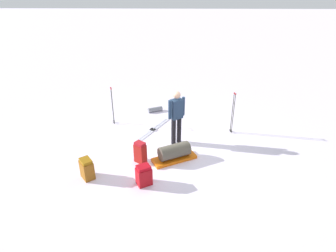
{
  "coord_description": "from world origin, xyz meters",
  "views": [
    {
      "loc": [
        -7.54,
        -0.16,
        4.66
      ],
      "look_at": [
        0.0,
        0.0,
        0.7
      ],
      "focal_mm": 30.98,
      "sensor_mm": 36.0,
      "label": 1
    }
  ],
  "objects_px": {
    "backpack_large_dark": "(87,169)",
    "ski_poles_planted_far": "(233,111)",
    "ski_pair_near": "(153,130)",
    "sleeping_mat_rolled": "(155,109)",
    "skier_standing": "(177,115)",
    "backpack_bright": "(144,175)",
    "backpack_small_spare": "(140,152)",
    "ski_poles_planted_near": "(112,104)",
    "gear_sled": "(174,153)"
  },
  "relations": [
    {
      "from": "backpack_large_dark",
      "to": "ski_poles_planted_far",
      "type": "distance_m",
      "value": 4.83
    },
    {
      "from": "ski_pair_near",
      "to": "sleeping_mat_rolled",
      "type": "bearing_deg",
      "value": 0.25
    },
    {
      "from": "skier_standing",
      "to": "backpack_bright",
      "type": "bearing_deg",
      "value": 158.34
    },
    {
      "from": "backpack_small_spare",
      "to": "ski_poles_planted_far",
      "type": "xyz_separation_m",
      "value": [
        1.76,
        -2.81,
        0.47
      ]
    },
    {
      "from": "ski_pair_near",
      "to": "backpack_bright",
      "type": "bearing_deg",
      "value": 179.6
    },
    {
      "from": "backpack_large_dark",
      "to": "sleeping_mat_rolled",
      "type": "bearing_deg",
      "value": -19.98
    },
    {
      "from": "backpack_large_dark",
      "to": "ski_poles_planted_near",
      "type": "relative_size",
      "value": 0.42
    },
    {
      "from": "ski_poles_planted_far",
      "to": "ski_pair_near",
      "type": "bearing_deg",
      "value": 88.12
    },
    {
      "from": "gear_sled",
      "to": "sleeping_mat_rolled",
      "type": "distance_m",
      "value": 3.31
    },
    {
      "from": "ski_pair_near",
      "to": "ski_poles_planted_far",
      "type": "distance_m",
      "value": 2.71
    },
    {
      "from": "skier_standing",
      "to": "gear_sled",
      "type": "distance_m",
      "value": 1.2
    },
    {
      "from": "gear_sled",
      "to": "sleeping_mat_rolled",
      "type": "bearing_deg",
      "value": 12.86
    },
    {
      "from": "skier_standing",
      "to": "ski_poles_planted_near",
      "type": "relative_size",
      "value": 1.29
    },
    {
      "from": "sleeping_mat_rolled",
      "to": "ski_pair_near",
      "type": "bearing_deg",
      "value": -179.75
    },
    {
      "from": "ski_poles_planted_far",
      "to": "gear_sled",
      "type": "bearing_deg",
      "value": 131.41
    },
    {
      "from": "backpack_bright",
      "to": "ski_poles_planted_far",
      "type": "bearing_deg",
      "value": -43.8
    },
    {
      "from": "backpack_large_dark",
      "to": "backpack_bright",
      "type": "height_order",
      "value": "backpack_large_dark"
    },
    {
      "from": "skier_standing",
      "to": "ski_pair_near",
      "type": "height_order",
      "value": "skier_standing"
    },
    {
      "from": "sleeping_mat_rolled",
      "to": "gear_sled",
      "type": "bearing_deg",
      "value": -167.14
    },
    {
      "from": "backpack_large_dark",
      "to": "ski_poles_planted_near",
      "type": "height_order",
      "value": "ski_poles_planted_near"
    },
    {
      "from": "ski_pair_near",
      "to": "ski_poles_planted_near",
      "type": "relative_size",
      "value": 1.34
    },
    {
      "from": "backpack_small_spare",
      "to": "sleeping_mat_rolled",
      "type": "height_order",
      "value": "backpack_small_spare"
    },
    {
      "from": "backpack_large_dark",
      "to": "backpack_small_spare",
      "type": "xyz_separation_m",
      "value": [
        0.75,
        -1.28,
        0.03
      ]
    },
    {
      "from": "backpack_bright",
      "to": "ski_poles_planted_far",
      "type": "xyz_separation_m",
      "value": [
        2.74,
        -2.62,
        0.51
      ]
    },
    {
      "from": "sleeping_mat_rolled",
      "to": "backpack_small_spare",
      "type": "bearing_deg",
      "value": 176.5
    },
    {
      "from": "backpack_small_spare",
      "to": "ski_poles_planted_near",
      "type": "distance_m",
      "value": 2.67
    },
    {
      "from": "ski_pair_near",
      "to": "gear_sled",
      "type": "relative_size",
      "value": 1.34
    },
    {
      "from": "skier_standing",
      "to": "ski_pair_near",
      "type": "distance_m",
      "value": 1.46
    },
    {
      "from": "ski_pair_near",
      "to": "ski_poles_planted_far",
      "type": "bearing_deg",
      "value": -91.88
    },
    {
      "from": "backpack_small_spare",
      "to": "skier_standing",
      "type": "bearing_deg",
      "value": -43.27
    },
    {
      "from": "backpack_bright",
      "to": "gear_sled",
      "type": "xyz_separation_m",
      "value": [
        1.08,
        -0.75,
        -0.04
      ]
    },
    {
      "from": "ski_pair_near",
      "to": "backpack_bright",
      "type": "distance_m",
      "value": 2.83
    },
    {
      "from": "ski_poles_planted_far",
      "to": "gear_sled",
      "type": "distance_m",
      "value": 2.56
    },
    {
      "from": "backpack_small_spare",
      "to": "backpack_large_dark",
      "type": "bearing_deg",
      "value": 120.28
    },
    {
      "from": "ski_poles_planted_far",
      "to": "gear_sled",
      "type": "xyz_separation_m",
      "value": [
        -1.65,
        1.87,
        -0.55
      ]
    },
    {
      "from": "ski_poles_planted_far",
      "to": "backpack_bright",
      "type": "bearing_deg",
      "value": 136.2
    },
    {
      "from": "backpack_large_dark",
      "to": "ski_poles_planted_far",
      "type": "xyz_separation_m",
      "value": [
        2.51,
        -4.1,
        0.5
      ]
    },
    {
      "from": "skier_standing",
      "to": "backpack_large_dark",
      "type": "xyz_separation_m",
      "value": [
        -1.81,
        2.28,
        -0.68
      ]
    },
    {
      "from": "ski_pair_near",
      "to": "backpack_large_dark",
      "type": "xyz_separation_m",
      "value": [
        -2.6,
        1.49,
        0.26
      ]
    },
    {
      "from": "skier_standing",
      "to": "ski_poles_planted_near",
      "type": "height_order",
      "value": "skier_standing"
    },
    {
      "from": "backpack_small_spare",
      "to": "gear_sled",
      "type": "distance_m",
      "value": 0.95
    },
    {
      "from": "backpack_large_dark",
      "to": "backpack_small_spare",
      "type": "height_order",
      "value": "backpack_small_spare"
    },
    {
      "from": "ski_poles_planted_far",
      "to": "skier_standing",
      "type": "bearing_deg",
      "value": 111.16
    },
    {
      "from": "backpack_small_spare",
      "to": "ski_pair_near",
      "type": "bearing_deg",
      "value": -6.5
    },
    {
      "from": "ski_poles_planted_far",
      "to": "backpack_small_spare",
      "type": "bearing_deg",
      "value": 122.07
    },
    {
      "from": "backpack_bright",
      "to": "sleeping_mat_rolled",
      "type": "distance_m",
      "value": 4.31
    },
    {
      "from": "ski_poles_planted_near",
      "to": "ski_poles_planted_far",
      "type": "bearing_deg",
      "value": -98.35
    },
    {
      "from": "ski_poles_planted_near",
      "to": "backpack_small_spare",
      "type": "bearing_deg",
      "value": -153.22
    },
    {
      "from": "sleeping_mat_rolled",
      "to": "ski_poles_planted_far",
      "type": "bearing_deg",
      "value": -121.11
    },
    {
      "from": "ski_poles_planted_far",
      "to": "sleeping_mat_rolled",
      "type": "distance_m",
      "value": 3.12
    }
  ]
}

